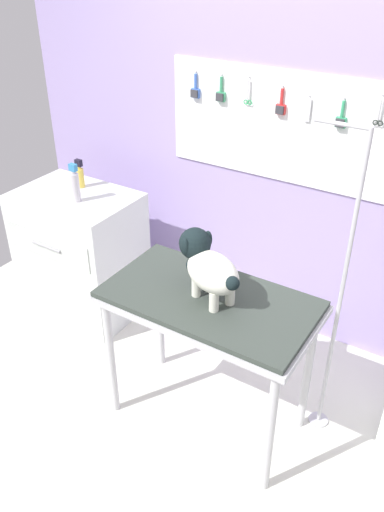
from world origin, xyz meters
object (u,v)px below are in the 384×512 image
object	(u,v)px
conditioner_bottle	(80,176)
grooming_table	(209,311)
grooming_arm	(337,308)
dog	(208,265)
counter_left	(81,253)

from	to	relation	value
conditioner_bottle	grooming_table	bearing A→B (deg)	-22.54
grooming_arm	dog	distance (m)	0.67
dog	conditioner_bottle	bearing A→B (deg)	157.61
grooming_arm	grooming_table	bearing A→B (deg)	-150.37
dog	counter_left	size ratio (longest dim) A/B	0.48
grooming_table	counter_left	size ratio (longest dim) A/B	1.19
conditioner_bottle	dog	bearing A→B (deg)	-22.39
conditioner_bottle	grooming_arm	bearing A→B (deg)	-7.39
grooming_table	dog	size ratio (longest dim) A/B	2.50
dog	counter_left	world-z (taller)	dog
dog	grooming_table	bearing A→B (deg)	-32.71
conditioner_bottle	counter_left	bearing A→B (deg)	-70.56
grooming_arm	dog	xyz separation A→B (m)	(-0.56, -0.30, 0.22)
counter_left	grooming_table	bearing A→B (deg)	-18.54
grooming_arm	conditioner_bottle	distance (m)	1.91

